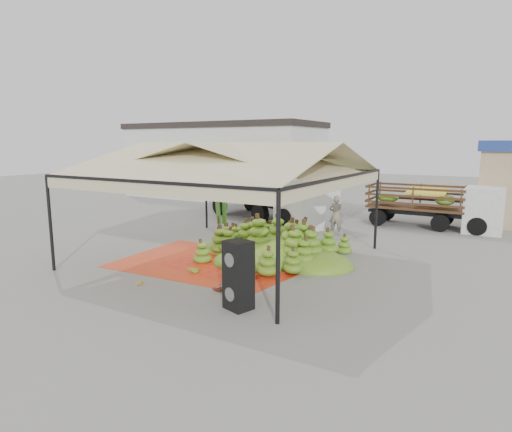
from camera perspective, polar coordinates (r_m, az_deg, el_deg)
The scene contains 17 objects.
ground at distance 15.05m, azimuth -3.58°, elevation -5.65°, with size 90.00×90.00×0.00m, color slate.
canopy_tent at distance 14.53m, azimuth -3.71°, elevation 7.00°, with size 8.10×8.10×4.00m.
building_white at distance 31.74m, azimuth -4.44°, elevation 7.39°, with size 14.30×6.30×5.40m.
tarp_left at distance 15.00m, azimuth -8.35°, elevation -5.77°, with size 4.53×4.32×0.01m, color red.
tarp_right at distance 14.66m, azimuth -0.90°, elevation -6.02°, with size 4.34×4.55×0.01m, color #E64115.
banana_heap at distance 15.01m, azimuth 2.74°, elevation -3.06°, with size 6.23×5.12×1.33m, color #427F1A.
hand_yellow_a at distance 12.72m, azimuth -15.56°, elevation -8.48°, with size 0.39×0.32×0.18m, color #BE8A26.
hand_yellow_b at distance 13.09m, azimuth -3.99°, elevation -7.53°, with size 0.47×0.38×0.21m, color #B48B24.
hand_red_a at distance 12.87m, azimuth -0.61°, elevation -7.86°, with size 0.43×0.35×0.20m, color #5F2015.
hand_red_b at distance 11.83m, azimuth -5.46°, elevation -9.44°, with size 0.48×0.40×0.22m, color #5B2A14.
hand_green at distance 13.63m, azimuth -8.37°, elevation -6.88°, with size 0.50×0.41×0.23m, color #597E1A.
hanging_bunches at distance 14.52m, azimuth 1.18°, elevation 4.32°, with size 3.24×0.24×0.20m.
speaker_stack at distance 10.38m, azimuth -2.36°, elevation -7.88°, with size 0.75×0.70×1.69m.
banana_leaves at distance 18.40m, azimuth -5.20°, elevation -2.83°, with size 0.96×1.36×3.70m, color #30741F, non-canonical shape.
vendor at distance 18.97m, azimuth 10.63°, elevation 0.10°, with size 0.63×0.42×1.74m, color gray.
truck_left at distance 22.09m, azimuth 2.29°, elevation 3.47°, with size 7.90×5.02×2.57m.
truck_right at distance 21.89m, azimuth 23.16°, elevation 1.76°, with size 5.91×2.09×2.03m.
Camera 1 is at (8.16, -12.00, 3.98)m, focal length 30.00 mm.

